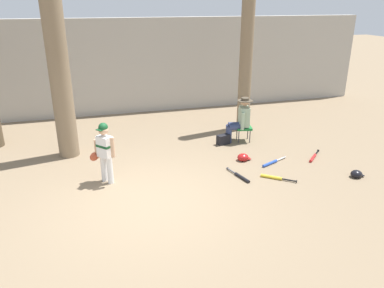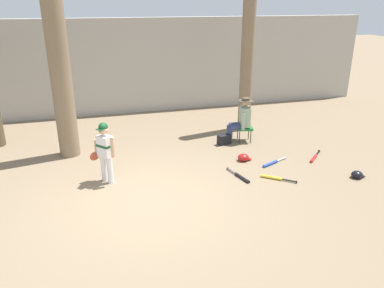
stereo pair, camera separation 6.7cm
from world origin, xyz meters
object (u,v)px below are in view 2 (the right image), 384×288
at_px(seated_spectator, 241,119).
at_px(bat_black_composite, 240,177).
at_px(young_ballplayer, 104,149).
at_px(folding_stool, 244,128).
at_px(bat_blue_youth, 272,163).
at_px(handbag_beside_stool, 224,140).
at_px(tree_behind_spectator, 247,59).
at_px(bat_red_barrel, 314,158).
at_px(batting_helmet_black, 357,175).
at_px(bat_yellow_trainer, 274,178).
at_px(tree_near_player, 58,53).
at_px(batting_helmet_red, 243,158).

height_order(seated_spectator, bat_black_composite, seated_spectator).
relative_size(young_ballplayer, folding_stool, 2.72).
xyz_separation_m(bat_blue_youth, bat_black_composite, (-0.99, -0.48, 0.00)).
relative_size(handbag_beside_stool, bat_black_composite, 0.44).
height_order(tree_behind_spectator, seated_spectator, tree_behind_spectator).
bearing_deg(young_ballplayer, bat_red_barrel, -1.51).
xyz_separation_m(bat_black_composite, batting_helmet_black, (2.42, -0.67, 0.04)).
bearing_deg(tree_behind_spectator, batting_helmet_black, -74.82).
bearing_deg(bat_red_barrel, handbag_beside_stool, 139.29).
bearing_deg(young_ballplayer, tree_behind_spectator, 30.81).
height_order(folding_stool, handbag_beside_stool, folding_stool).
xyz_separation_m(young_ballplayer, bat_blue_youth, (3.76, -0.15, -0.71)).
xyz_separation_m(bat_red_barrel, batting_helmet_black, (0.30, -1.16, 0.04)).
bearing_deg(young_ballplayer, seated_spectator, 22.18).
bearing_deg(bat_yellow_trainer, bat_red_barrel, 27.01).
distance_m(tree_near_player, batting_helmet_black, 7.11).
relative_size(bat_red_barrel, bat_black_composite, 0.79).
relative_size(folding_stool, bat_black_composite, 0.62).
relative_size(tree_near_player, bat_black_composite, 7.27).
height_order(tree_near_player, bat_blue_youth, tree_near_player).
xyz_separation_m(folding_stool, bat_yellow_trainer, (-0.30, -2.33, -0.33)).
distance_m(tree_near_player, bat_red_barrel, 6.45).
relative_size(tree_behind_spectator, batting_helmet_red, 14.80).
bearing_deg(folding_stool, bat_blue_youth, -89.26).
xyz_separation_m(tree_behind_spectator, seated_spectator, (-0.52, -1.00, -1.41)).
height_order(handbag_beside_stool, batting_helmet_red, handbag_beside_stool).
relative_size(young_ballplayer, bat_yellow_trainer, 2.07).
xyz_separation_m(bat_blue_youth, batting_helmet_red, (-0.56, 0.38, 0.05)).
bearing_deg(bat_black_composite, bat_yellow_trainer, -19.95).
height_order(tree_near_player, tree_behind_spectator, tree_near_player).
distance_m(young_ballplayer, bat_red_barrel, 4.94).
bearing_deg(bat_yellow_trainer, bat_black_composite, 160.05).
bearing_deg(handbag_beside_stool, folding_stool, 7.51).
xyz_separation_m(young_ballplayer, bat_yellow_trainer, (3.44, -0.87, -0.71)).
bearing_deg(seated_spectator, bat_black_composite, -112.56).
xyz_separation_m(batting_helmet_red, batting_helmet_black, (1.99, -1.52, -0.01)).
height_order(bat_red_barrel, batting_helmet_black, batting_helmet_black).
relative_size(bat_yellow_trainer, bat_blue_youth, 0.83).
bearing_deg(handbag_beside_stool, young_ballplayer, -156.18).
height_order(tree_behind_spectator, bat_black_composite, tree_behind_spectator).
bearing_deg(bat_yellow_trainer, tree_near_player, 148.11).
xyz_separation_m(folding_stool, seated_spectator, (-0.10, 0.02, 0.28)).
relative_size(young_ballplayer, bat_blue_youth, 1.71).
xyz_separation_m(seated_spectator, batting_helmet_black, (1.54, -2.77, -0.57)).
bearing_deg(bat_blue_youth, tree_behind_spectator, 81.24).
xyz_separation_m(tree_behind_spectator, bat_yellow_trainer, (-0.72, -3.35, -2.02)).
bearing_deg(tree_near_player, tree_behind_spectator, 8.32).
relative_size(tree_near_player, batting_helmet_black, 18.95).
height_order(tree_behind_spectator, handbag_beside_stool, tree_behind_spectator).
bearing_deg(handbag_beside_stool, batting_helmet_red, -86.70).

